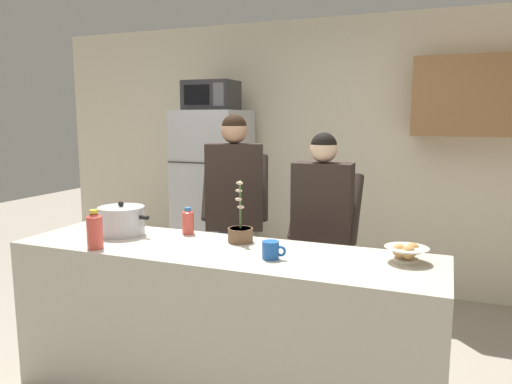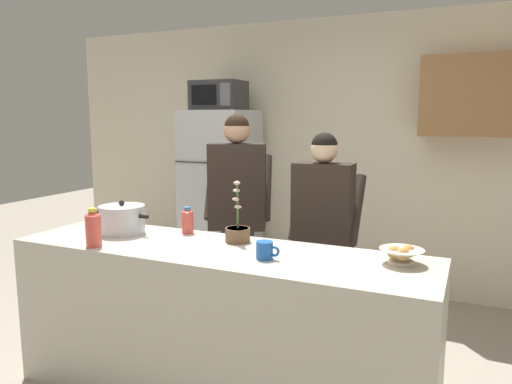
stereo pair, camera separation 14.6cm
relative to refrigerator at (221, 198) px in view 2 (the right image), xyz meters
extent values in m
cube|color=beige|center=(0.98, 0.45, 0.43)|extent=(6.00, 0.12, 2.60)
cube|color=#BCB7A8|center=(0.98, -1.85, -0.41)|extent=(2.47, 0.68, 0.92)
cube|color=#B7BABF|center=(0.00, 0.00, 0.00)|extent=(0.64, 0.64, 1.73)
cube|color=#333333|center=(0.00, -0.32, 0.38)|extent=(0.63, 0.01, 0.01)
cylinder|color=#B2B2B7|center=(0.18, -0.35, -0.09)|extent=(0.02, 0.02, 0.78)
cube|color=#2D2D30|center=(0.00, -0.02, 1.01)|extent=(0.48, 0.36, 0.28)
cube|color=black|center=(-0.06, -0.20, 1.01)|extent=(0.26, 0.01, 0.18)
cube|color=#59595B|center=(0.17, -0.20, 1.01)|extent=(0.11, 0.01, 0.21)
cylinder|color=#33384C|center=(0.74, -0.94, -0.46)|extent=(0.11, 0.11, 0.82)
cylinder|color=#33384C|center=(0.60, -0.99, -0.46)|extent=(0.11, 0.11, 0.82)
cube|color=#2D231E|center=(0.67, -0.96, 0.28)|extent=(0.47, 0.34, 0.65)
sphere|color=tan|center=(0.67, -0.96, 0.70)|extent=(0.20, 0.20, 0.20)
sphere|color=black|center=(0.67, -0.96, 0.73)|extent=(0.19, 0.19, 0.19)
cylinder|color=#2D231E|center=(0.83, -0.78, 0.26)|extent=(0.21, 0.39, 0.50)
cylinder|color=#2D231E|center=(0.43, -0.93, 0.26)|extent=(0.21, 0.39, 0.50)
cylinder|color=#726656|center=(1.45, -1.10, -0.49)|extent=(0.11, 0.11, 0.76)
cylinder|color=#726656|center=(1.31, -1.11, -0.49)|extent=(0.11, 0.11, 0.76)
cube|color=#2D231E|center=(1.38, -1.10, 0.20)|extent=(0.40, 0.21, 0.60)
sphere|color=beige|center=(1.38, -1.10, 0.59)|extent=(0.18, 0.18, 0.18)
sphere|color=black|center=(1.38, -1.10, 0.61)|extent=(0.17, 0.17, 0.17)
cylinder|color=#2D231E|center=(1.58, -0.98, 0.18)|extent=(0.09, 0.36, 0.47)
cylinder|color=#2D231E|center=(1.18, -0.99, 0.18)|extent=(0.09, 0.36, 0.47)
cylinder|color=silver|center=(0.24, -1.77, 0.14)|extent=(0.29, 0.29, 0.16)
cylinder|color=silver|center=(0.24, -1.77, 0.23)|extent=(0.29, 0.29, 0.02)
sphere|color=black|center=(0.24, -1.77, 0.25)|extent=(0.04, 0.04, 0.04)
cube|color=black|center=(0.07, -1.77, 0.18)|extent=(0.06, 0.02, 0.02)
cube|color=black|center=(0.41, -1.77, 0.18)|extent=(0.06, 0.02, 0.02)
cylinder|color=#1E59B2|center=(1.31, -1.93, 0.10)|extent=(0.09, 0.09, 0.10)
torus|color=#1E59B2|center=(1.37, -1.93, 0.10)|extent=(0.06, 0.01, 0.06)
cylinder|color=beige|center=(1.99, -1.73, 0.06)|extent=(0.12, 0.12, 0.02)
cone|color=beige|center=(1.99, -1.73, 0.10)|extent=(0.23, 0.23, 0.06)
sphere|color=tan|center=(1.95, -1.75, 0.12)|extent=(0.07, 0.07, 0.07)
sphere|color=tan|center=(2.01, -1.70, 0.12)|extent=(0.07, 0.07, 0.07)
sphere|color=tan|center=(2.00, -1.77, 0.12)|extent=(0.07, 0.07, 0.07)
cylinder|color=#D84C3F|center=(0.31, -2.11, 0.15)|extent=(0.09, 0.09, 0.19)
cone|color=#D84C3F|center=(0.31, -2.11, 0.25)|extent=(0.09, 0.09, 0.03)
cylinder|color=gold|center=(0.31, -2.11, 0.27)|extent=(0.05, 0.05, 0.02)
cylinder|color=#D84C3F|center=(0.63, -1.60, 0.12)|extent=(0.08, 0.08, 0.14)
cone|color=#D84C3F|center=(0.63, -1.60, 0.21)|extent=(0.08, 0.08, 0.02)
cylinder|color=#3372BF|center=(0.63, -1.60, 0.22)|extent=(0.04, 0.04, 0.02)
cylinder|color=brown|center=(1.02, -1.67, 0.10)|extent=(0.15, 0.15, 0.09)
cylinder|color=#38281E|center=(1.02, -1.67, 0.13)|extent=(0.14, 0.14, 0.01)
cylinder|color=#4C7238|center=(1.02, -1.67, 0.28)|extent=(0.01, 0.02, 0.29)
ellipsoid|color=beige|center=(1.03, -1.67, 0.27)|extent=(0.04, 0.03, 0.02)
ellipsoid|color=beige|center=(1.02, -1.68, 0.32)|extent=(0.04, 0.03, 0.02)
ellipsoid|color=beige|center=(1.01, -1.66, 0.37)|extent=(0.04, 0.03, 0.02)
ellipsoid|color=beige|center=(1.02, -1.68, 0.41)|extent=(0.04, 0.03, 0.02)
camera|label=1|loc=(2.16, -4.26, 0.79)|focal=33.97mm
camera|label=2|loc=(2.30, -4.21, 0.79)|focal=33.97mm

